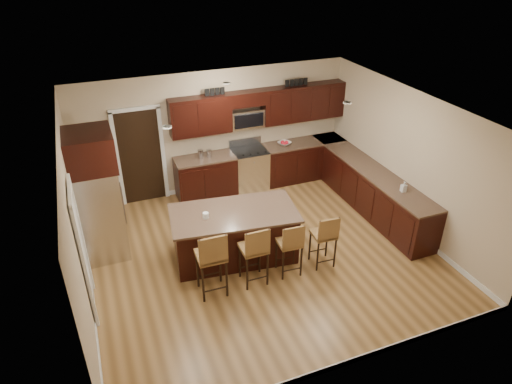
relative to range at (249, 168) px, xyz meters
name	(u,v)px	position (x,y,z in m)	size (l,w,h in m)	color
floor	(262,253)	(-0.68, -2.45, -0.47)	(6.00, 6.00, 0.00)	olive
ceiling	(263,113)	(-0.68, -2.45, 2.23)	(6.00, 6.00, 0.00)	silver
wall_back	(215,132)	(-0.68, 0.30, 0.88)	(6.00, 6.00, 0.00)	#C0AC8B
wall_left	(75,225)	(-3.68, -2.45, 0.88)	(5.50, 5.50, 0.00)	#C0AC8B
wall_right	(409,161)	(2.32, -2.45, 0.88)	(5.50, 5.50, 0.00)	#C0AC8B
base_cabinets	(318,179)	(1.22, -1.01, -0.01)	(4.02, 3.96, 0.92)	black
upper_cabinets	(262,107)	(0.36, 0.13, 1.37)	(4.00, 0.33, 0.80)	black
range	(249,168)	(0.00, 0.00, 0.00)	(0.76, 0.64, 1.11)	silver
microwave	(247,118)	(0.00, 0.15, 1.15)	(0.76, 0.31, 0.40)	silver
doorway	(141,157)	(-2.33, 0.28, 0.56)	(0.85, 0.03, 2.06)	black
pantry_door	(82,254)	(-3.66, -2.75, 0.55)	(0.03, 0.80, 2.04)	white
letter_decor	(256,87)	(0.22, 0.13, 1.82)	(2.20, 0.03, 0.15)	black
island	(234,236)	(-1.16, -2.32, -0.04)	(2.32, 1.41, 0.92)	black
stool_left	(212,257)	(-1.82, -3.18, 0.28)	(0.46, 0.46, 1.20)	olive
stool_mid	(255,249)	(-1.10, -3.17, 0.22)	(0.42, 0.42, 1.12)	olive
stool_right	(291,243)	(-0.46, -3.16, 0.17)	(0.40, 0.40, 1.02)	olive
refrigerator	(98,194)	(-3.30, -1.36, 0.74)	(0.79, 0.92, 2.35)	silver
floor_mat	(240,211)	(-0.56, -0.94, -0.47)	(0.80, 0.53, 0.01)	brown
fruit_bowl	(284,143)	(0.86, 0.00, 0.48)	(0.29, 0.29, 0.07)	silver
soap_bottle	(404,187)	(2.02, -2.79, 0.55)	(0.09, 0.09, 0.20)	#B2B2B2
canister_tall	(201,154)	(-1.11, 0.00, 0.55)	(0.12, 0.12, 0.19)	silver
canister_short	(209,153)	(-0.92, 0.00, 0.53)	(0.11, 0.11, 0.17)	silver
island_jar	(206,215)	(-1.66, -2.32, 0.50)	(0.10, 0.10, 0.10)	white
stool_extra	(325,235)	(0.19, -3.16, 0.17)	(0.40, 0.40, 1.02)	olive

